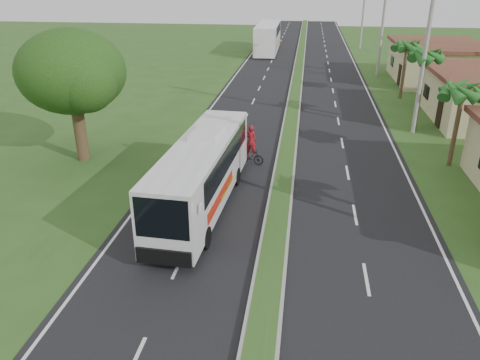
# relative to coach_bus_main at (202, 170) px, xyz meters

# --- Properties ---
(ground) EXTENTS (180.00, 180.00, 0.00)m
(ground) POSITION_rel_coach_bus_main_xyz_m (3.58, -4.81, -1.92)
(ground) COLOR #304F1D
(ground) RESTS_ON ground
(road_asphalt) EXTENTS (14.00, 160.00, 0.02)m
(road_asphalt) POSITION_rel_coach_bus_main_xyz_m (3.58, 15.19, -1.91)
(road_asphalt) COLOR black
(road_asphalt) RESTS_ON ground
(median_strip) EXTENTS (1.20, 160.00, 0.18)m
(median_strip) POSITION_rel_coach_bus_main_xyz_m (3.58, 15.19, -1.82)
(median_strip) COLOR gray
(median_strip) RESTS_ON ground
(lane_edge_left) EXTENTS (0.12, 160.00, 0.01)m
(lane_edge_left) POSITION_rel_coach_bus_main_xyz_m (-3.12, 15.19, -1.92)
(lane_edge_left) COLOR silver
(lane_edge_left) RESTS_ON ground
(lane_edge_right) EXTENTS (0.12, 160.00, 0.01)m
(lane_edge_right) POSITION_rel_coach_bus_main_xyz_m (10.28, 15.19, -1.92)
(lane_edge_right) COLOR silver
(lane_edge_right) RESTS_ON ground
(shop_far) EXTENTS (8.60, 11.60, 3.82)m
(shop_far) POSITION_rel_coach_bus_main_xyz_m (17.58, 31.19, 0.01)
(shop_far) COLOR tan
(shop_far) RESTS_ON ground
(palm_verge_b) EXTENTS (2.40, 2.40, 5.05)m
(palm_verge_b) POSITION_rel_coach_bus_main_xyz_m (12.98, 7.19, 2.44)
(palm_verge_b) COLOR #473321
(palm_verge_b) RESTS_ON ground
(palm_verge_c) EXTENTS (2.40, 2.40, 5.85)m
(palm_verge_c) POSITION_rel_coach_bus_main_xyz_m (12.38, 14.19, 3.20)
(palm_verge_c) COLOR #473321
(palm_verge_c) RESTS_ON ground
(palm_verge_d) EXTENTS (2.40, 2.40, 5.25)m
(palm_verge_d) POSITION_rel_coach_bus_main_xyz_m (12.88, 23.19, 2.63)
(palm_verge_d) COLOR #473321
(palm_verge_d) RESTS_ON ground
(shade_tree) EXTENTS (6.30, 6.00, 7.54)m
(shade_tree) POSITION_rel_coach_bus_main_xyz_m (-8.53, 5.21, 3.11)
(shade_tree) COLOR #473321
(shade_tree) RESTS_ON ground
(utility_pole_b) EXTENTS (3.20, 0.28, 12.00)m
(utility_pole_b) POSITION_rel_coach_bus_main_xyz_m (12.05, 13.19, 4.34)
(utility_pole_b) COLOR gray
(utility_pole_b) RESTS_ON ground
(utility_pole_c) EXTENTS (1.60, 0.28, 11.00)m
(utility_pole_c) POSITION_rel_coach_bus_main_xyz_m (12.08, 33.19, 3.75)
(utility_pole_c) COLOR gray
(utility_pole_c) RESTS_ON ground
(utility_pole_d) EXTENTS (1.60, 0.28, 10.50)m
(utility_pole_d) POSITION_rel_coach_bus_main_xyz_m (12.08, 53.19, 3.50)
(utility_pole_d) COLOR gray
(utility_pole_d) RESTS_ON ground
(coach_bus_main) EXTENTS (2.79, 10.91, 3.49)m
(coach_bus_main) POSITION_rel_coach_bus_main_xyz_m (0.00, 0.00, 0.00)
(coach_bus_main) COLOR silver
(coach_bus_main) RESTS_ON ground
(coach_bus_far) EXTENTS (2.99, 13.05, 3.79)m
(coach_bus_far) POSITION_rel_coach_bus_main_xyz_m (-1.09, 48.07, 0.23)
(coach_bus_far) COLOR white
(coach_bus_far) RESTS_ON ground
(motorcyclist) EXTENTS (1.59, 0.68, 2.36)m
(motorcyclist) POSITION_rel_coach_bus_main_xyz_m (1.58, 5.71, -1.00)
(motorcyclist) COLOR black
(motorcyclist) RESTS_ON ground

